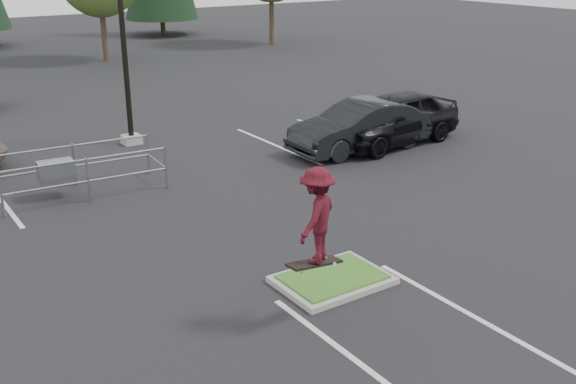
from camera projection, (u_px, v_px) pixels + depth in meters
ground at (333, 283)px, 13.63m from camera, size 120.00×120.00×0.00m
grass_median at (333, 279)px, 13.61m from camera, size 2.20×1.60×0.16m
stall_lines at (151, 207)px, 17.61m from camera, size 22.62×17.60×0.01m
light_pole at (121, 7)px, 21.67m from camera, size 0.70×0.60×10.12m
cart_corral at (62, 170)px, 18.05m from camera, size 4.47×1.88×1.24m
skateboarder at (315, 216)px, 11.51m from camera, size 1.28×1.13×1.87m
car_r_charc at (360, 126)px, 22.22m from camera, size 4.95×1.76×1.63m
car_r_black at (394, 118)px, 22.98m from camera, size 5.43×2.62×1.79m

